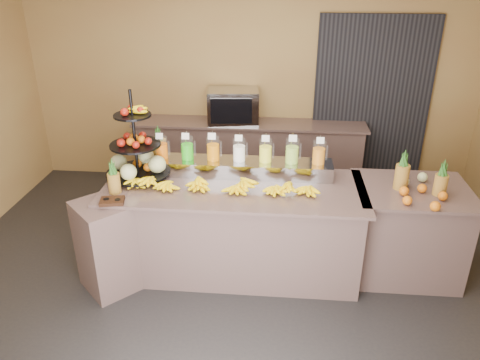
# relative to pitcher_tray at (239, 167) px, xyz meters

# --- Properties ---
(ground) EXTENTS (6.00, 6.00, 0.00)m
(ground) POSITION_rel_pitcher_tray_xyz_m (-0.02, -0.58, -1.01)
(ground) COLOR black
(ground) RESTS_ON ground
(room_envelope) EXTENTS (6.04, 5.02, 2.82)m
(room_envelope) POSITION_rel_pitcher_tray_xyz_m (0.17, 0.21, 0.87)
(room_envelope) COLOR olive
(room_envelope) RESTS_ON ground
(buffet_counter) EXTENTS (2.75, 1.25, 0.93)m
(buffet_counter) POSITION_rel_pitcher_tray_xyz_m (-0.14, -0.32, -0.54)
(buffet_counter) COLOR gray
(buffet_counter) RESTS_ON ground
(right_counter) EXTENTS (1.08, 0.88, 0.93)m
(right_counter) POSITION_rel_pitcher_tray_xyz_m (1.68, -0.18, -0.54)
(right_counter) COLOR gray
(right_counter) RESTS_ON ground
(back_ledge) EXTENTS (3.10, 0.55, 0.93)m
(back_ledge) POSITION_rel_pitcher_tray_xyz_m (-0.02, 1.67, -0.54)
(back_ledge) COLOR gray
(back_ledge) RESTS_ON ground
(pitcher_tray) EXTENTS (1.85, 0.30, 0.15)m
(pitcher_tray) POSITION_rel_pitcher_tray_xyz_m (0.00, 0.00, 0.00)
(pitcher_tray) COLOR gray
(pitcher_tray) RESTS_ON buffet_counter
(juice_pitcher_orange_a) EXTENTS (0.12, 0.13, 0.29)m
(juice_pitcher_orange_a) POSITION_rel_pitcher_tray_xyz_m (-0.78, -0.00, 0.17)
(juice_pitcher_orange_a) COLOR silver
(juice_pitcher_orange_a) RESTS_ON pitcher_tray
(juice_pitcher_green) EXTENTS (0.13, 0.13, 0.30)m
(juice_pitcher_green) POSITION_rel_pitcher_tray_xyz_m (-0.52, -0.00, 0.18)
(juice_pitcher_green) COLOR silver
(juice_pitcher_green) RESTS_ON pitcher_tray
(juice_pitcher_orange_b) EXTENTS (0.13, 0.13, 0.31)m
(juice_pitcher_orange_b) POSITION_rel_pitcher_tray_xyz_m (-0.26, -0.00, 0.18)
(juice_pitcher_orange_b) COLOR silver
(juice_pitcher_orange_b) RESTS_ON pitcher_tray
(juice_pitcher_milk) EXTENTS (0.13, 0.13, 0.30)m
(juice_pitcher_milk) POSITION_rel_pitcher_tray_xyz_m (-0.00, -0.00, 0.18)
(juice_pitcher_milk) COLOR silver
(juice_pitcher_milk) RESTS_ON pitcher_tray
(juice_pitcher_lemon) EXTENTS (0.13, 0.13, 0.31)m
(juice_pitcher_lemon) POSITION_rel_pitcher_tray_xyz_m (0.26, -0.00, 0.18)
(juice_pitcher_lemon) COLOR silver
(juice_pitcher_lemon) RESTS_ON pitcher_tray
(juice_pitcher_lime) EXTENTS (0.13, 0.14, 0.32)m
(juice_pitcher_lime) POSITION_rel_pitcher_tray_xyz_m (0.52, -0.00, 0.18)
(juice_pitcher_lime) COLOR silver
(juice_pitcher_lime) RESTS_ON pitcher_tray
(juice_pitcher_orange_c) EXTENTS (0.13, 0.13, 0.30)m
(juice_pitcher_orange_c) POSITION_rel_pitcher_tray_xyz_m (0.78, -0.00, 0.18)
(juice_pitcher_orange_c) COLOR silver
(juice_pitcher_orange_c) RESTS_ON pitcher_tray
(banana_heap) EXTENTS (1.86, 0.17, 0.15)m
(banana_heap) POSITION_rel_pitcher_tray_xyz_m (-0.14, -0.35, -0.01)
(banana_heap) COLOR yellow
(banana_heap) RESTS_ON buffet_counter
(fruit_stand) EXTENTS (0.80, 0.80, 0.89)m
(fruit_stand) POSITION_rel_pitcher_tray_xyz_m (-0.95, -0.16, 0.15)
(fruit_stand) COLOR black
(fruit_stand) RESTS_ON buffet_counter
(condiment_caddy) EXTENTS (0.24, 0.20, 0.03)m
(condiment_caddy) POSITION_rel_pitcher_tray_xyz_m (-1.07, -0.71, -0.06)
(condiment_caddy) COLOR black
(condiment_caddy) RESTS_ON buffet_counter
(pineapple_left_a) EXTENTS (0.11, 0.11, 0.35)m
(pineapple_left_a) POSITION_rel_pitcher_tray_xyz_m (-1.11, -0.51, 0.05)
(pineapple_left_a) COLOR brown
(pineapple_left_a) RESTS_ON buffet_counter
(pineapple_left_b) EXTENTS (0.15, 0.15, 0.44)m
(pineapple_left_b) POSITION_rel_pitcher_tray_xyz_m (-0.85, 0.16, 0.09)
(pineapple_left_b) COLOR brown
(pineapple_left_b) RESTS_ON buffet_counter
(right_fruit_pile) EXTENTS (0.45, 0.43, 0.24)m
(right_fruit_pile) POSITION_rel_pitcher_tray_xyz_m (1.69, -0.34, 0.00)
(right_fruit_pile) COLOR brown
(right_fruit_pile) RESTS_ON right_counter
(oven_warmer) EXTENTS (0.70, 0.52, 0.44)m
(oven_warmer) POSITION_rel_pitcher_tray_xyz_m (-0.23, 1.67, 0.14)
(oven_warmer) COLOR gray
(oven_warmer) RESTS_ON back_ledge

